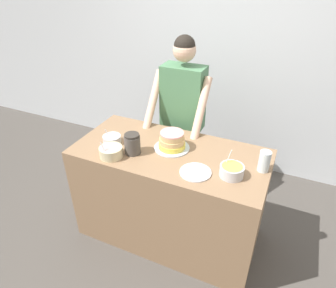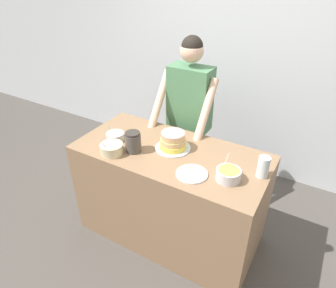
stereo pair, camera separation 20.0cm
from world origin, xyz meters
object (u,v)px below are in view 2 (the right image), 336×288
at_px(stoneware_jar, 133,142).
at_px(frosting_bowl_pink, 112,148).
at_px(drinking_glass, 263,167).
at_px(ceramic_plate, 192,174).
at_px(frosting_bowl_yellow, 228,174).
at_px(frosting_bowl_white, 115,136).
at_px(cake, 173,141).
at_px(person_baker, 189,109).

bearing_deg(stoneware_jar, frosting_bowl_pink, -138.16).
bearing_deg(drinking_glass, ceramic_plate, -151.90).
distance_m(frosting_bowl_yellow, frosting_bowl_pink, 0.91).
distance_m(ceramic_plate, stoneware_jar, 0.54).
distance_m(frosting_bowl_pink, stoneware_jar, 0.17).
distance_m(frosting_bowl_yellow, frosting_bowl_white, 1.01).
bearing_deg(cake, frosting_bowl_pink, -141.54).
height_order(frosting_bowl_pink, frosting_bowl_white, frosting_bowl_pink).
bearing_deg(frosting_bowl_yellow, frosting_bowl_pink, -171.19).
xyz_separation_m(person_baker, stoneware_jar, (-0.13, -0.72, -0.02)).
bearing_deg(stoneware_jar, cake, 36.64).
height_order(person_baker, frosting_bowl_white, person_baker).
xyz_separation_m(person_baker, cake, (0.12, -0.53, -0.04)).
bearing_deg(cake, frosting_bowl_yellow, -16.98).
bearing_deg(cake, frosting_bowl_white, -165.99).
height_order(drinking_glass, stoneware_jar, stoneware_jar).
relative_size(person_baker, frosting_bowl_yellow, 9.66).
height_order(cake, ceramic_plate, cake).
bearing_deg(frosting_bowl_yellow, person_baker, 133.22).
distance_m(person_baker, ceramic_plate, 0.87).
relative_size(ceramic_plate, stoneware_jar, 1.36).
xyz_separation_m(frosting_bowl_pink, ceramic_plate, (0.66, 0.07, -0.04)).
height_order(ceramic_plate, stoneware_jar, stoneware_jar).
bearing_deg(cake, person_baker, 103.24).
relative_size(frosting_bowl_white, drinking_glass, 0.96).
xyz_separation_m(frosting_bowl_pink, stoneware_jar, (0.13, 0.11, 0.04)).
bearing_deg(drinking_glass, frosting_bowl_pink, -164.83).
bearing_deg(ceramic_plate, drinking_glass, 28.10).
xyz_separation_m(frosting_bowl_yellow, stoneware_jar, (-0.78, -0.03, 0.04)).
height_order(cake, drinking_glass, drinking_glass).
relative_size(frosting_bowl_pink, frosting_bowl_white, 1.19).
xyz_separation_m(frosting_bowl_pink, drinking_glass, (1.09, 0.30, 0.03)).
height_order(frosting_bowl_pink, ceramic_plate, frosting_bowl_pink).
bearing_deg(ceramic_plate, cake, 140.69).
xyz_separation_m(person_baker, frosting_bowl_pink, (-0.25, -0.83, -0.06)).
bearing_deg(frosting_bowl_yellow, ceramic_plate, -163.01).
relative_size(person_baker, drinking_glass, 10.60).
xyz_separation_m(frosting_bowl_white, drinking_glass, (1.20, 0.12, 0.04)).
relative_size(cake, ceramic_plate, 1.26).
bearing_deg(frosting_bowl_white, cake, 14.01).
height_order(drinking_glass, ceramic_plate, drinking_glass).
bearing_deg(frosting_bowl_pink, drinking_glass, 15.17).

